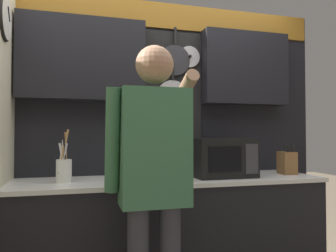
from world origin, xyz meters
The scene contains 6 objects.
base_cabinet_counter centered at (0.00, 0.00, 0.46)m, with size 2.26×0.62×0.93m.
back_wall_unit centered at (-0.01, 0.28, 1.46)m, with size 2.83×0.20×2.37m.
microwave centered at (0.39, -0.02, 1.08)m, with size 0.46×0.36×0.29m.
knife_block centered at (0.98, -0.02, 1.03)m, with size 0.13×0.16×0.27m.
utensil_crock centered at (-0.77, -0.02, 1.03)m, with size 0.10×0.10×0.36m.
person centered at (-0.27, -0.56, 1.05)m, with size 0.54×0.65×1.76m.
Camera 1 is at (-0.68, -2.35, 1.26)m, focal length 35.00 mm.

